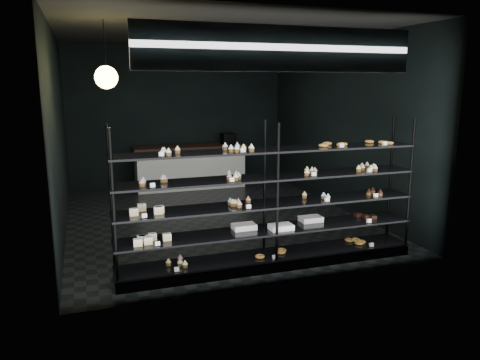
{
  "coord_description": "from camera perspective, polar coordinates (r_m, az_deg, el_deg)",
  "views": [
    {
      "loc": [
        -2.14,
        -7.86,
        2.38
      ],
      "look_at": [
        -0.13,
        -1.9,
        1.07
      ],
      "focal_mm": 35.0,
      "sensor_mm": 36.0,
      "label": 1
    }
  ],
  "objects": [
    {
      "name": "display_shelf",
      "position": [
        6.1,
        3.47,
        -4.94
      ],
      "size": [
        4.0,
        0.5,
        1.91
      ],
      "color": "black",
      "rests_on": "room"
    },
    {
      "name": "pendant_lamp",
      "position": [
        6.52,
        -15.99,
        11.96
      ],
      "size": [
        0.3,
        0.3,
        0.88
      ],
      "color": "black",
      "rests_on": "room"
    },
    {
      "name": "service_counter",
      "position": [
        10.77,
        -6.02,
        1.66
      ],
      "size": [
        2.55,
        0.65,
        1.23
      ],
      "color": "white",
      "rests_on": "room"
    },
    {
      "name": "signage",
      "position": [
        5.39,
        5.04,
        15.67
      ],
      "size": [
        3.3,
        0.05,
        0.5
      ],
      "color": "#0B0B39",
      "rests_on": "room"
    },
    {
      "name": "room",
      "position": [
        8.18,
        -3.38,
        6.27
      ],
      "size": [
        5.01,
        6.01,
        3.2
      ],
      "color": "black",
      "rests_on": "ground"
    }
  ]
}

